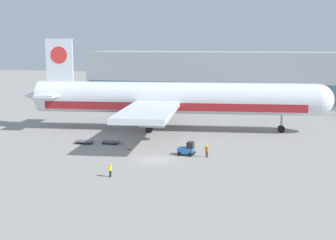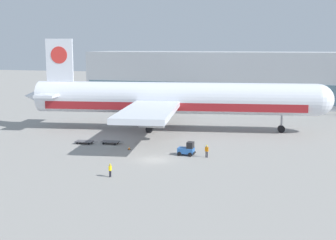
# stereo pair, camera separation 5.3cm
# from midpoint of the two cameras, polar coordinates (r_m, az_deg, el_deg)

# --- Properties ---
(ground_plane) EXTENTS (400.00, 400.00, 0.00)m
(ground_plane) POSITION_cam_midpoint_polar(r_m,az_deg,el_deg) (65.28, -1.65, -4.90)
(ground_plane) COLOR gray
(terminal_building) EXTENTS (90.00, 18.20, 14.00)m
(terminal_building) POSITION_cam_midpoint_polar(r_m,az_deg,el_deg) (127.74, 10.44, 5.01)
(terminal_building) COLOR #B2B7BC
(terminal_building) RESTS_ON ground_plane
(airplane_main) EXTENTS (57.77, 48.66, 17.00)m
(airplane_main) POSITION_cam_midpoint_polar(r_m,az_deg,el_deg) (87.15, 0.19, 2.55)
(airplane_main) COLOR silver
(airplane_main) RESTS_ON ground_plane
(baggage_tug_foreground) EXTENTS (2.50, 1.70, 2.00)m
(baggage_tug_foreground) POSITION_cam_midpoint_polar(r_m,az_deg,el_deg) (67.87, 2.34, -3.60)
(baggage_tug_foreground) COLOR #2D66B7
(baggage_tug_foreground) RESTS_ON ground_plane
(baggage_dolly_lead) EXTENTS (3.73, 1.64, 0.48)m
(baggage_dolly_lead) POSITION_cam_midpoint_polar(r_m,az_deg,el_deg) (76.92, -10.17, -2.59)
(baggage_dolly_lead) COLOR #56565B
(baggage_dolly_lead) RESTS_ON ground_plane
(baggage_dolly_second) EXTENTS (3.73, 1.64, 0.48)m
(baggage_dolly_second) POSITION_cam_midpoint_polar(r_m,az_deg,el_deg) (76.12, -7.03, -2.64)
(baggage_dolly_second) COLOR #56565B
(baggage_dolly_second) RESTS_ON ground_plane
(ground_crew_near) EXTENTS (0.29, 0.56, 1.68)m
(ground_crew_near) POSITION_cam_midpoint_polar(r_m,az_deg,el_deg) (57.25, -7.08, -5.97)
(ground_crew_near) COLOR black
(ground_crew_near) RESTS_ON ground_plane
(ground_crew_far) EXTENTS (0.56, 0.30, 1.81)m
(ground_crew_far) POSITION_cam_midpoint_polar(r_m,az_deg,el_deg) (66.73, 4.72, -3.67)
(ground_crew_far) COLOR black
(ground_crew_far) RESTS_ON ground_plane
(traffic_cone_near) EXTENTS (0.40, 0.40, 0.58)m
(traffic_cone_near) POSITION_cam_midpoint_polar(r_m,az_deg,el_deg) (71.80, -4.78, -3.40)
(traffic_cone_near) COLOR black
(traffic_cone_near) RESTS_ON ground_plane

